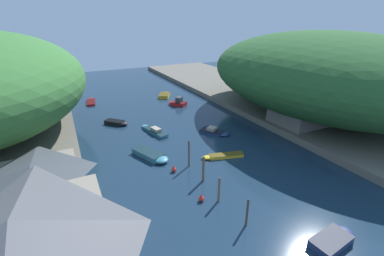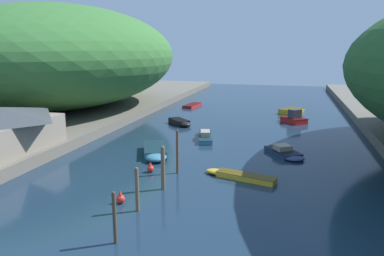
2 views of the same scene
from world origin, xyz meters
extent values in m
plane|color=#192D42|center=(0.00, 30.00, 0.00)|extent=(130.00, 130.00, 0.00)
cube|color=#666056|center=(25.34, 30.00, 0.53)|extent=(22.00, 120.00, 1.05)
ellipsoid|color=#285628|center=(26.44, 26.74, 8.20)|extent=(32.75, 45.86, 14.31)
pyramid|color=#4C4C51|center=(-17.79, 7.30, 7.74)|extent=(8.70, 13.70, 2.53)
cube|color=gray|center=(-18.67, 20.32, 2.34)|extent=(7.34, 9.48, 2.58)
pyramid|color=#3D4247|center=(-18.67, 20.32, 4.23)|extent=(7.93, 10.24, 1.18)
cube|color=slate|center=(18.67, 23.75, 2.62)|extent=(6.83, 7.09, 3.13)
pyramid|color=#4C4C51|center=(18.67, 23.75, 5.01)|extent=(7.38, 7.65, 1.65)
cube|color=teal|center=(-2.86, 32.63, 0.22)|extent=(2.59, 5.38, 0.44)
ellipsoid|color=teal|center=(-3.48, 35.15, 0.22)|extent=(1.90, 2.84, 0.44)
cube|color=#132A33|center=(-2.86, 32.63, 0.46)|extent=(2.64, 5.48, 0.03)
cube|color=#9E937F|center=(-2.82, 32.47, 0.71)|extent=(1.38, 2.00, 0.54)
cube|color=black|center=(-7.93, 39.62, 0.33)|extent=(3.39, 3.46, 0.66)
ellipsoid|color=black|center=(-6.78, 38.40, 0.33)|extent=(2.19, 2.20, 0.66)
cube|color=black|center=(-7.93, 39.62, 0.67)|extent=(3.46, 3.53, 0.03)
cube|color=navy|center=(2.28, 5.03, 0.34)|extent=(3.65, 2.18, 0.68)
ellipsoid|color=navy|center=(4.02, 5.20, 0.34)|extent=(1.91, 1.92, 0.68)
cube|color=black|center=(2.28, 5.03, 0.69)|extent=(3.72, 2.23, 0.03)
cube|color=red|center=(-10.05, 54.63, 0.19)|extent=(2.24, 4.99, 0.38)
ellipsoid|color=red|center=(-9.75, 57.03, 0.19)|extent=(1.86, 2.59, 0.38)
cube|color=#450A0A|center=(-10.05, 54.63, 0.39)|extent=(2.29, 5.09, 0.03)
cube|color=red|center=(6.56, 44.54, 0.34)|extent=(3.58, 3.70, 0.67)
ellipsoid|color=red|center=(5.58, 45.71, 0.34)|extent=(2.51, 2.46, 0.67)
cube|color=#450A0A|center=(6.56, 44.54, 0.69)|extent=(3.65, 3.77, 0.03)
cube|color=#333842|center=(6.62, 44.46, 1.24)|extent=(1.82, 1.77, 1.14)
cube|color=gold|center=(2.94, 20.99, 0.20)|extent=(4.67, 2.30, 0.40)
ellipsoid|color=gold|center=(0.75, 21.60, 0.20)|extent=(2.47, 1.64, 0.40)
cube|color=#4C3E0E|center=(2.94, 20.99, 0.42)|extent=(4.76, 2.35, 0.03)
cube|color=gold|center=(6.18, 52.11, 0.34)|extent=(3.86, 4.57, 0.68)
ellipsoid|color=gold|center=(7.16, 53.86, 0.34)|extent=(2.79, 2.76, 0.68)
cube|color=#4C3E0E|center=(6.18, 52.11, 0.70)|extent=(3.94, 4.66, 0.03)
cube|color=teal|center=(-6.20, 25.93, 0.35)|extent=(3.60, 5.01, 0.70)
ellipsoid|color=teal|center=(-5.34, 23.80, 0.35)|extent=(2.64, 2.85, 0.70)
cube|color=#132A33|center=(-6.20, 25.93, 0.71)|extent=(3.67, 5.11, 0.03)
cube|color=navy|center=(5.48, 28.78, 0.18)|extent=(3.64, 4.22, 0.37)
ellipsoid|color=navy|center=(6.47, 27.19, 0.18)|extent=(2.57, 2.57, 0.37)
cube|color=black|center=(5.48, 28.78, 0.38)|extent=(3.71, 4.30, 0.03)
cube|color=#9E937F|center=(5.42, 28.88, 0.62)|extent=(1.86, 1.84, 0.50)
cylinder|color=#4C3D2D|center=(-2.44, 9.86, 1.35)|extent=(0.20, 0.20, 2.69)
sphere|color=#4C3D2D|center=(-2.44, 9.86, 2.73)|extent=(0.18, 0.18, 0.18)
cylinder|color=brown|center=(-2.86, 13.74, 1.33)|extent=(0.24, 0.24, 2.66)
sphere|color=brown|center=(-2.86, 13.74, 2.71)|extent=(0.22, 0.22, 0.22)
cylinder|color=brown|center=(-2.50, 17.54, 1.49)|extent=(0.29, 0.29, 2.98)
sphere|color=brown|center=(-2.50, 17.54, 3.04)|extent=(0.27, 0.27, 0.27)
cylinder|color=brown|center=(-2.53, 21.12, 1.70)|extent=(0.22, 0.22, 3.40)
sphere|color=brown|center=(-2.53, 21.12, 3.44)|extent=(0.20, 0.20, 0.20)
sphere|color=red|center=(-4.37, 14.55, 0.28)|extent=(0.56, 0.56, 0.56)
cone|color=red|center=(-4.37, 14.55, 0.71)|extent=(0.28, 0.28, 0.28)
sphere|color=red|center=(-4.72, 20.80, 0.29)|extent=(0.57, 0.57, 0.57)
cone|color=red|center=(-4.72, 20.80, 0.72)|extent=(0.29, 0.29, 0.29)
sphere|color=#9E7051|center=(-16.42, 10.80, 2.63)|extent=(0.22, 0.22, 0.22)
cylinder|color=#282D3D|center=(-15.00, 13.97, 1.48)|extent=(0.13, 0.13, 0.85)
cylinder|color=#282D3D|center=(-14.97, 14.15, 1.48)|extent=(0.13, 0.13, 0.85)
cube|color=gold|center=(-14.98, 14.06, 2.21)|extent=(0.28, 0.41, 0.62)
sphere|color=#9E7051|center=(-14.98, 14.06, 2.63)|extent=(0.22, 0.22, 0.22)
camera|label=1|loc=(-14.67, -3.74, 16.75)|focal=24.00mm
camera|label=2|loc=(5.77, -6.07, 9.83)|focal=35.00mm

